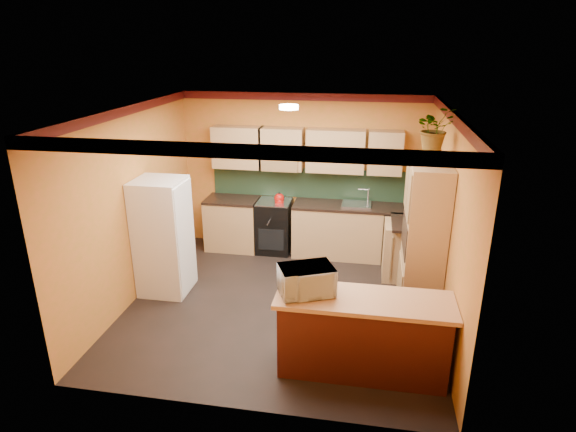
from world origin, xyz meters
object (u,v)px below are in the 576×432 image
object	(u,v)px
breakfast_bar	(362,338)
microwave	(306,280)
base_cabinets_back	(310,229)
pantry	(423,243)
fridge	(163,237)
stove	(274,226)

from	to	relation	value
breakfast_bar	microwave	size ratio (longest dim) A/B	3.16
base_cabinets_back	pantry	distance (m)	2.51
base_cabinets_back	fridge	xyz separation A→B (m)	(-1.91, -1.68, 0.41)
pantry	breakfast_bar	distance (m)	1.63
base_cabinets_back	fridge	bearing A→B (deg)	-138.78
stove	pantry	bearing A→B (deg)	-37.16
breakfast_bar	microwave	world-z (taller)	microwave
breakfast_bar	base_cabinets_back	bearing A→B (deg)	107.59
fridge	pantry	distance (m)	3.61
stove	fridge	world-z (taller)	fridge
microwave	fridge	bearing A→B (deg)	123.96
stove	breakfast_bar	size ratio (longest dim) A/B	0.51
fridge	breakfast_bar	xyz separation A→B (m)	(2.89, -1.41, -0.41)
stove	pantry	distance (m)	2.96
fridge	pantry	size ratio (longest dim) A/B	0.81
fridge	pantry	bearing A→B (deg)	-1.22
fridge	microwave	world-z (taller)	fridge
base_cabinets_back	fridge	world-z (taller)	fridge
stove	microwave	xyz separation A→B (m)	(0.98, -3.09, 0.63)
stove	base_cabinets_back	bearing A→B (deg)	0.00
breakfast_bar	microwave	bearing A→B (deg)	180.00
pantry	microwave	distance (m)	1.89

